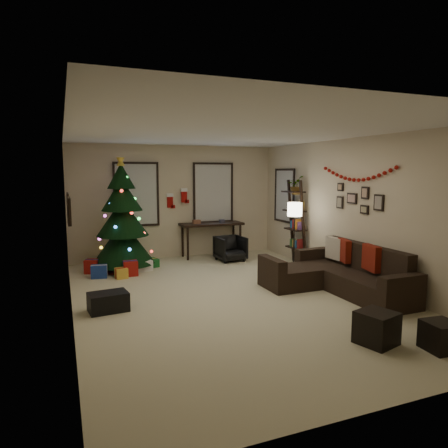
{
  "coord_description": "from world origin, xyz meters",
  "views": [
    {
      "loc": [
        -2.57,
        -6.09,
        2.08
      ],
      "look_at": [
        0.1,
        0.6,
        1.15
      ],
      "focal_mm": 32.73,
      "sensor_mm": 36.0,
      "label": 1
    }
  ],
  "objects_px": {
    "sofa": "(338,276)",
    "desk": "(212,227)",
    "bookshelf": "(296,224)",
    "christmas_tree": "(123,222)",
    "desk_chair": "(230,248)"
  },
  "relations": [
    {
      "from": "desk_chair",
      "to": "desk",
      "type": "bearing_deg",
      "value": 105.12
    },
    {
      "from": "sofa",
      "to": "desk",
      "type": "distance_m",
      "value": 3.77
    },
    {
      "from": "desk",
      "to": "bookshelf",
      "type": "xyz_separation_m",
      "value": [
        1.48,
        -1.48,
        0.19
      ]
    },
    {
      "from": "bookshelf",
      "to": "sofa",
      "type": "bearing_deg",
      "value": -101.5
    },
    {
      "from": "sofa",
      "to": "desk",
      "type": "bearing_deg",
      "value": 106.41
    },
    {
      "from": "sofa",
      "to": "desk_chair",
      "type": "xyz_separation_m",
      "value": [
        -0.82,
        2.94,
        0.03
      ]
    },
    {
      "from": "desk",
      "to": "sofa",
      "type": "bearing_deg",
      "value": -73.59
    },
    {
      "from": "christmas_tree",
      "to": "desk_chair",
      "type": "relative_size",
      "value": 4.18
    },
    {
      "from": "christmas_tree",
      "to": "desk_chair",
      "type": "distance_m",
      "value": 2.55
    },
    {
      "from": "desk_chair",
      "to": "bookshelf",
      "type": "distance_m",
      "value": 1.63
    },
    {
      "from": "desk_chair",
      "to": "bookshelf",
      "type": "height_order",
      "value": "bookshelf"
    },
    {
      "from": "christmas_tree",
      "to": "sofa",
      "type": "distance_m",
      "value": 4.52
    },
    {
      "from": "desk_chair",
      "to": "christmas_tree",
      "type": "bearing_deg",
      "value": 173.25
    },
    {
      "from": "sofa",
      "to": "desk",
      "type": "height_order",
      "value": "desk"
    },
    {
      "from": "christmas_tree",
      "to": "bookshelf",
      "type": "relative_size",
      "value": 1.3
    }
  ]
}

